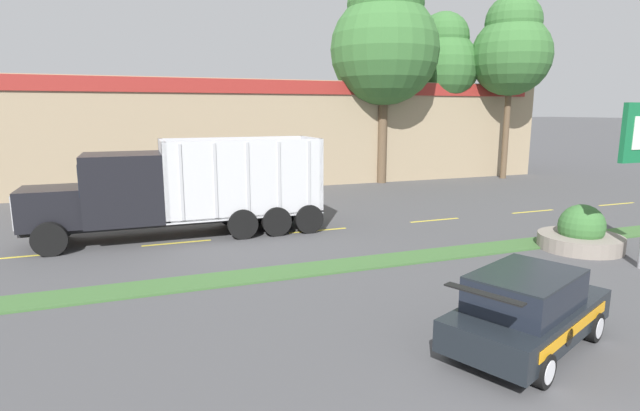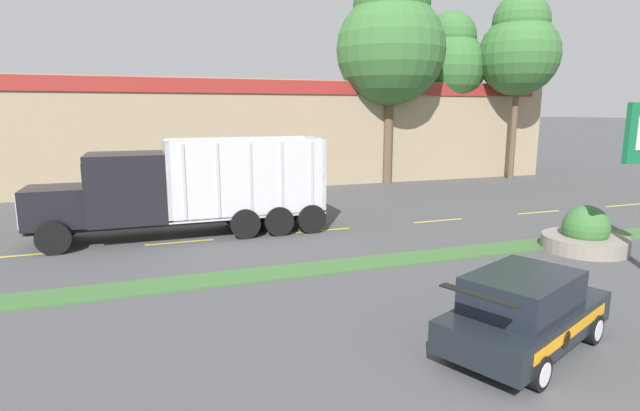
# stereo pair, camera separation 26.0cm
# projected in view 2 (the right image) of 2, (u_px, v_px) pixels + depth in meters

# --- Properties ---
(grass_verge) EXTENTS (120.00, 1.21, 0.06)m
(grass_verge) POSITION_uv_depth(u_px,v_px,m) (337.00, 266.00, 15.11)
(grass_verge) COLOR #3D6633
(grass_verge) RESTS_ON ground_plane
(centre_line_3) EXTENTS (2.40, 0.14, 0.01)m
(centre_line_3) POSITION_uv_depth(u_px,v_px,m) (8.00, 256.00, 16.22)
(centre_line_3) COLOR yellow
(centre_line_3) RESTS_ON ground_plane
(centre_line_4) EXTENTS (2.40, 0.14, 0.01)m
(centre_line_4) POSITION_uv_depth(u_px,v_px,m) (180.00, 242.00, 17.98)
(centre_line_4) COLOR yellow
(centre_line_4) RESTS_ON ground_plane
(centre_line_5) EXTENTS (2.40, 0.14, 0.01)m
(centre_line_5) POSITION_uv_depth(u_px,v_px,m) (321.00, 230.00, 19.74)
(centre_line_5) COLOR yellow
(centre_line_5) RESTS_ON ground_plane
(centre_line_6) EXTENTS (2.40, 0.14, 0.01)m
(centre_line_6) POSITION_uv_depth(u_px,v_px,m) (439.00, 221.00, 21.50)
(centre_line_6) COLOR yellow
(centre_line_6) RESTS_ON ground_plane
(centre_line_7) EXTENTS (2.40, 0.14, 0.01)m
(centre_line_7) POSITION_uv_depth(u_px,v_px,m) (538.00, 212.00, 23.27)
(centre_line_7) COLOR yellow
(centre_line_7) RESTS_ON ground_plane
(centre_line_8) EXTENTS (2.40, 0.14, 0.01)m
(centre_line_8) POSITION_uv_depth(u_px,v_px,m) (624.00, 205.00, 25.03)
(centre_line_8) COLOR yellow
(centre_line_8) RESTS_ON ground_plane
(dump_truck_lead) EXTENTS (10.60, 2.70, 3.62)m
(dump_truck_lead) POSITION_uv_depth(u_px,v_px,m) (161.00, 193.00, 18.39)
(dump_truck_lead) COLOR black
(dump_truck_lead) RESTS_ON ground_plane
(rally_car) EXTENTS (4.43, 3.24, 1.65)m
(rally_car) POSITION_uv_depth(u_px,v_px,m) (525.00, 311.00, 9.74)
(rally_car) COLOR black
(rally_car) RESTS_ON ground_plane
(stone_planter) EXTENTS (2.73, 2.73, 1.55)m
(stone_planter) POSITION_uv_depth(u_px,v_px,m) (585.00, 236.00, 16.87)
(stone_planter) COLOR gray
(stone_planter) RESTS_ON ground_plane
(store_building_backdrop) EXTENTS (36.46, 12.10, 6.51)m
(store_building_backdrop) POSITION_uv_depth(u_px,v_px,m) (276.00, 131.00, 35.93)
(store_building_backdrop) COLOR #9E896B
(store_building_backdrop) RESTS_ON ground_plane
(tree_behind_left) EXTENTS (5.01, 5.01, 11.39)m
(tree_behind_left) POSITION_uv_depth(u_px,v_px,m) (450.00, 61.00, 34.69)
(tree_behind_left) COLOR brown
(tree_behind_left) RESTS_ON ground_plane
(tree_behind_centre) EXTENTS (5.30, 5.30, 12.27)m
(tree_behind_centre) POSITION_uv_depth(u_px,v_px,m) (519.00, 47.00, 33.15)
(tree_behind_centre) COLOR brown
(tree_behind_centre) RESTS_ON ground_plane
(tree_behind_far_right) EXTENTS (6.84, 6.84, 13.55)m
(tree_behind_far_right) POSITION_uv_depth(u_px,v_px,m) (391.00, 39.00, 31.12)
(tree_behind_far_right) COLOR brown
(tree_behind_far_right) RESTS_ON ground_plane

